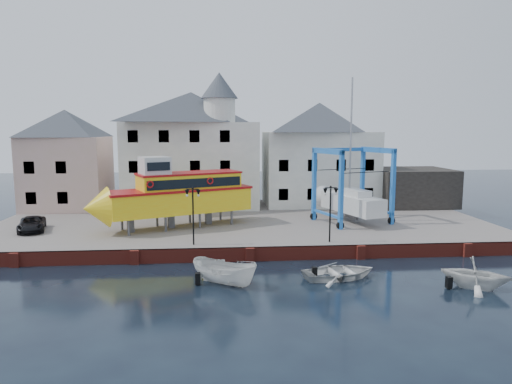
{
  "coord_description": "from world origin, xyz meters",
  "views": [
    {
      "loc": [
        -2.1,
        -31.21,
        9.26
      ],
      "look_at": [
        1.0,
        7.0,
        4.0
      ],
      "focal_mm": 32.0,
      "sensor_mm": 36.0,
      "label": 1
    }
  ],
  "objects": [
    {
      "name": "lamp_post_left",
      "position": [
        -4.0,
        1.2,
        4.17
      ],
      "size": [
        1.12,
        0.32,
        4.2
      ],
      "color": "black",
      "rests_on": "hardstanding"
    },
    {
      "name": "building_pink",
      "position": [
        -18.0,
        18.0,
        6.15
      ],
      "size": [
        8.0,
        7.0,
        10.3
      ],
      "color": "tan",
      "rests_on": "hardstanding"
    },
    {
      "name": "building_white_main",
      "position": [
        -4.87,
        18.39,
        7.34
      ],
      "size": [
        14.0,
        8.3,
        14.0
      ],
      "color": "silver",
      "rests_on": "hardstanding"
    },
    {
      "name": "shed_dark",
      "position": [
        19.0,
        17.0,
        3.0
      ],
      "size": [
        8.0,
        7.0,
        4.0
      ],
      "primitive_type": "cube",
      "color": "black",
      "rests_on": "hardstanding"
    },
    {
      "name": "lamp_post_right",
      "position": [
        6.0,
        1.2,
        4.17
      ],
      "size": [
        1.12,
        0.32,
        4.2
      ],
      "color": "black",
      "rests_on": "hardstanding"
    },
    {
      "name": "motorboat_c",
      "position": [
        12.83,
        -6.54,
        0.0
      ],
      "size": [
        4.91,
        4.74,
        1.99
      ],
      "primitive_type": "imported",
      "rotation": [
        0.0,
        0.0,
        1.03
      ],
      "color": "silver",
      "rests_on": "ground"
    },
    {
      "name": "building_white_right",
      "position": [
        9.0,
        19.0,
        6.6
      ],
      "size": [
        12.0,
        8.0,
        11.2
      ],
      "color": "silver",
      "rests_on": "hardstanding"
    },
    {
      "name": "ground",
      "position": [
        0.0,
        0.0,
        0.0
      ],
      "size": [
        140.0,
        140.0,
        0.0
      ],
      "primitive_type": "plane",
      "color": "black",
      "rests_on": "ground"
    },
    {
      "name": "motorboat_a",
      "position": [
        -1.85,
        -4.66,
        0.0
      ],
      "size": [
        4.64,
        3.9,
        1.73
      ],
      "primitive_type": "imported",
      "rotation": [
        0.0,
        0.0,
        0.97
      ],
      "color": "silver",
      "rests_on": "ground"
    },
    {
      "name": "quay_wall",
      "position": [
        -0.0,
        0.1,
        0.5
      ],
      "size": [
        44.0,
        0.47,
        1.0
      ],
      "color": "maroon",
      "rests_on": "ground"
    },
    {
      "name": "tour_boat",
      "position": [
        -6.17,
        7.11,
        3.85
      ],
      "size": [
        14.04,
        8.67,
        6.05
      ],
      "rotation": [
        0.0,
        0.0,
        0.42
      ],
      "color": "#59595E",
      "rests_on": "hardstanding"
    },
    {
      "name": "hardstanding",
      "position": [
        0.0,
        11.0,
        0.5
      ],
      "size": [
        44.0,
        22.0,
        1.0
      ],
      "primitive_type": "cube",
      "color": "slate",
      "rests_on": "ground"
    },
    {
      "name": "motorboat_b",
      "position": [
        5.39,
        -4.02,
        0.0
      ],
      "size": [
        5.23,
        4.17,
        0.97
      ],
      "primitive_type": "imported",
      "rotation": [
        0.0,
        0.0,
        1.76
      ],
      "color": "silver",
      "rests_on": "ground"
    },
    {
      "name": "van",
      "position": [
        -17.47,
        6.8,
        1.59
      ],
      "size": [
        3.06,
        4.6,
        1.17
      ],
      "primitive_type": "imported",
      "rotation": [
        0.0,
        0.0,
        0.29
      ],
      "color": "black",
      "rests_on": "hardstanding"
    },
    {
      "name": "travel_lift",
      "position": [
        9.5,
        9.01,
        3.14
      ],
      "size": [
        7.13,
        8.72,
        12.8
      ],
      "rotation": [
        0.0,
        0.0,
        0.32
      ],
      "color": "blue",
      "rests_on": "hardstanding"
    }
  ]
}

